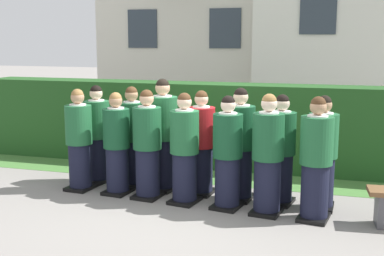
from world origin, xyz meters
The scene contains 19 objects.
ground_plane centered at (0.00, 0.00, 0.00)m, with size 60.00×60.00×0.00m, color gray.
student_front_row_0 centered at (-1.80, 0.17, 0.75)m, with size 0.41×0.49×1.57m.
student_front_row_1 centered at (-1.15, 0.14, 0.73)m, with size 0.41×0.51×1.55m.
student_front_row_2 centered at (-0.63, 0.07, 0.76)m, with size 0.42×0.50×1.61m.
student_front_row_3 centered at (-0.04, 0.00, 0.75)m, with size 0.44×0.51×1.59m.
student_front_row_4 centered at (0.60, -0.05, 0.75)m, with size 0.44×0.53×1.57m.
student_front_row_5 centered at (1.16, -0.13, 0.77)m, with size 0.44×0.51×1.62m.
student_front_row_6 centered at (1.78, -0.19, 0.77)m, with size 0.44×0.51×1.62m.
student_rear_row_0 centered at (-1.73, 0.64, 0.76)m, with size 0.44×0.51×1.59m.
student_rear_row_1 centered at (-1.10, 0.61, 0.76)m, with size 0.44×0.54×1.59m.
student_rear_row_2 centered at (-0.55, 0.54, 0.83)m, with size 0.48×0.58×1.73m.
student_in_red_blazer centered at (0.07, 0.48, 0.75)m, with size 0.41×0.48×1.57m.
student_rear_row_4 centered at (0.68, 0.38, 0.78)m, with size 0.43×0.51×1.64m.
student_rear_row_5 centered at (1.27, 0.35, 0.75)m, with size 0.43×0.50×1.57m.
student_rear_row_6 centered at (1.84, 0.30, 0.75)m, with size 0.41×0.50×1.58m.
hedge centered at (0.00, 2.21, 0.76)m, with size 9.43×0.70×1.52m.
school_building_main centered at (2.73, 8.83, 3.38)m, with size 6.39×4.40×6.59m.
school_building_annex centered at (-2.41, 9.37, 2.99)m, with size 5.82×4.08×5.82m.
lawn_strip centered at (0.00, 1.41, 0.00)m, with size 9.43×0.90×0.01m, color #477A38.
Camera 1 is at (2.08, -6.76, 2.35)m, focal length 47.98 mm.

